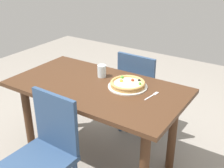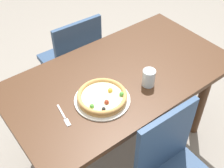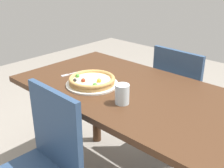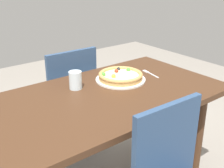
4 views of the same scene
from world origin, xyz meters
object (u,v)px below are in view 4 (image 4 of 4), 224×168
object	(u,v)px
dining_table	(103,114)
chair_far	(66,98)
fork	(149,73)
pizza	(120,76)
drinking_glass	(75,80)
plate	(121,79)

from	to	relation	value
dining_table	chair_far	bearing A→B (deg)	80.83
chair_far	fork	distance (m)	0.68
fork	pizza	bearing A→B (deg)	92.84
chair_far	pizza	xyz separation A→B (m)	(0.13, -0.48, 0.29)
chair_far	drinking_glass	distance (m)	0.56
pizza	chair_far	bearing A→B (deg)	104.47
fork	chair_far	bearing A→B (deg)	43.81
chair_far	drinking_glass	size ratio (longest dim) A/B	8.34
chair_far	dining_table	bearing A→B (deg)	-97.70
plate	fork	world-z (taller)	plate
pizza	drinking_glass	world-z (taller)	drinking_glass
fork	drinking_glass	distance (m)	0.53
dining_table	chair_far	size ratio (longest dim) A/B	1.63
plate	drinking_glass	size ratio (longest dim) A/B	2.99
dining_table	drinking_glass	distance (m)	0.25
dining_table	fork	bearing A→B (deg)	10.90
fork	drinking_glass	bearing A→B (deg)	89.93
chair_far	drinking_glass	world-z (taller)	chair_far
pizza	drinking_glass	size ratio (longest dim) A/B	2.65
pizza	dining_table	bearing A→B (deg)	-153.26
dining_table	fork	distance (m)	0.47
chair_far	drinking_glass	bearing A→B (deg)	-109.48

